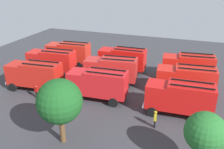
% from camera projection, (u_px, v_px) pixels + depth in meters
% --- Properties ---
extents(ground_plane, '(55.95, 55.95, 0.00)m').
position_uv_depth(ground_plane, '(112.00, 84.00, 33.63)').
color(ground_plane, '#38383D').
extents(fire_truck_0, '(7.42, 3.38, 3.88)m').
position_uv_depth(fire_truck_0, '(188.00, 66.00, 34.08)').
color(fire_truck_0, red).
rests_on(fire_truck_0, ground).
extents(fire_truck_1, '(7.24, 2.86, 3.88)m').
position_uv_depth(fire_truck_1, '(123.00, 59.00, 36.82)').
color(fire_truck_1, red).
rests_on(fire_truck_1, ground).
extents(fire_truck_2, '(7.35, 3.14, 3.88)m').
position_uv_depth(fire_truck_2, '(69.00, 52.00, 39.62)').
color(fire_truck_2, red).
rests_on(fire_truck_2, ground).
extents(fire_truck_3, '(7.40, 3.30, 3.88)m').
position_uv_depth(fire_truck_3, '(186.00, 79.00, 29.84)').
color(fire_truck_3, red).
rests_on(fire_truck_3, ground).
extents(fire_truck_4, '(7.45, 3.50, 3.88)m').
position_uv_depth(fire_truck_4, '(111.00, 69.00, 32.92)').
color(fire_truck_4, red).
rests_on(fire_truck_4, ground).
extents(fire_truck_5, '(7.36, 3.17, 3.88)m').
position_uv_depth(fire_truck_5, '(52.00, 61.00, 35.98)').
color(fire_truck_5, red).
rests_on(fire_truck_5, ground).
extents(fire_truck_6, '(7.31, 3.03, 3.88)m').
position_uv_depth(fire_truck_6, '(180.00, 97.00, 25.59)').
color(fire_truck_6, red).
rests_on(fire_truck_6, ground).
extents(fire_truck_7, '(7.33, 3.10, 3.88)m').
position_uv_depth(fire_truck_7, '(98.00, 83.00, 28.75)').
color(fire_truck_7, red).
rests_on(fire_truck_7, ground).
extents(fire_truck_8, '(7.38, 3.26, 3.88)m').
position_uv_depth(fire_truck_8, '(35.00, 74.00, 31.22)').
color(fire_truck_8, red).
rests_on(fire_truck_8, ground).
extents(firefighter_0, '(0.45, 0.30, 1.79)m').
position_uv_depth(firefighter_0, '(69.00, 80.00, 32.38)').
color(firefighter_0, black).
rests_on(firefighter_0, ground).
extents(firefighter_1, '(0.43, 0.29, 1.76)m').
position_uv_depth(firefighter_1, '(37.00, 91.00, 29.44)').
color(firefighter_1, black).
rests_on(firefighter_1, ground).
extents(firefighter_2, '(0.31, 0.46, 1.79)m').
position_uv_depth(firefighter_2, '(155.00, 119.00, 23.88)').
color(firefighter_2, black).
rests_on(firefighter_2, ground).
extents(firefighter_3, '(0.43, 0.48, 1.79)m').
position_uv_depth(firefighter_3, '(110.00, 70.00, 35.58)').
color(firefighter_3, black).
rests_on(firefighter_3, ground).
extents(firefighter_4, '(0.48, 0.44, 1.76)m').
position_uv_depth(firefighter_4, '(62.00, 89.00, 30.01)').
color(firefighter_4, black).
rests_on(firefighter_4, ground).
extents(tree_0, '(3.17, 3.17, 4.92)m').
position_uv_depth(tree_0, '(205.00, 133.00, 18.04)').
color(tree_0, brown).
rests_on(tree_0, ground).
extents(tree_1, '(3.97, 3.97, 6.15)m').
position_uv_depth(tree_1, '(60.00, 102.00, 20.65)').
color(tree_1, brown).
rests_on(tree_1, ground).
extents(traffic_cone_0, '(0.48, 0.48, 0.68)m').
position_uv_depth(traffic_cone_0, '(196.00, 72.00, 36.70)').
color(traffic_cone_0, '#F2600C').
rests_on(traffic_cone_0, ground).
extents(traffic_cone_1, '(0.48, 0.48, 0.69)m').
position_uv_depth(traffic_cone_1, '(89.00, 68.00, 38.06)').
color(traffic_cone_1, '#F2600C').
rests_on(traffic_cone_1, ground).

